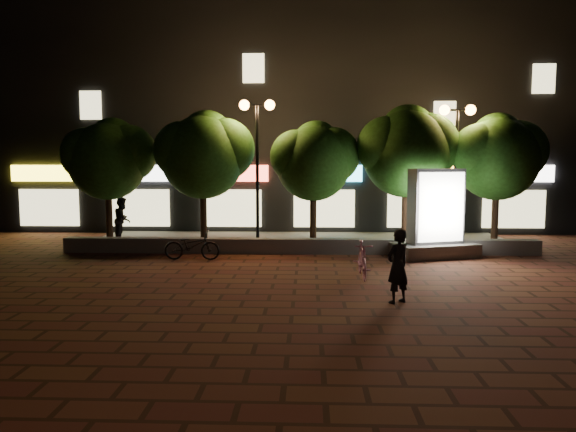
{
  "coord_description": "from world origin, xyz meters",
  "views": [
    {
      "loc": [
        0.33,
        -13.71,
        3.06
      ],
      "look_at": [
        -0.26,
        1.5,
        1.52
      ],
      "focal_mm": 33.07,
      "sensor_mm": 36.0,
      "label": 1
    }
  ],
  "objects_px": {
    "street_lamp_right": "(457,139)",
    "ad_kiosk": "(436,222)",
    "scooter_parked": "(192,245)",
    "scooter_pink": "(362,260)",
    "tree_far_left": "(109,156)",
    "pedestrian": "(123,219)",
    "street_lamp_left": "(257,135)",
    "rider": "(398,266)",
    "tree_mid": "(315,158)",
    "tree_left": "(204,152)",
    "tree_right": "(408,148)",
    "tree_far_right": "(498,154)"
  },
  "relations": [
    {
      "from": "scooter_parked",
      "to": "rider",
      "type": "bearing_deg",
      "value": -130.77
    },
    {
      "from": "tree_far_left",
      "to": "street_lamp_right",
      "type": "relative_size",
      "value": 0.93
    },
    {
      "from": "tree_left",
      "to": "tree_mid",
      "type": "xyz_separation_m",
      "value": [
        4.0,
        -0.0,
        -0.23
      ]
    },
    {
      "from": "ad_kiosk",
      "to": "street_lamp_right",
      "type": "bearing_deg",
      "value": 58.16
    },
    {
      "from": "tree_left",
      "to": "pedestrian",
      "type": "height_order",
      "value": "tree_left"
    },
    {
      "from": "street_lamp_left",
      "to": "scooter_pink",
      "type": "height_order",
      "value": "street_lamp_left"
    },
    {
      "from": "street_lamp_left",
      "to": "ad_kiosk",
      "type": "bearing_deg",
      "value": -15.96
    },
    {
      "from": "tree_far_right",
      "to": "pedestrian",
      "type": "bearing_deg",
      "value": 178.02
    },
    {
      "from": "tree_left",
      "to": "tree_far_right",
      "type": "distance_m",
      "value": 10.5
    },
    {
      "from": "tree_far_left",
      "to": "tree_left",
      "type": "height_order",
      "value": "tree_left"
    },
    {
      "from": "tree_far_left",
      "to": "rider",
      "type": "distance_m",
      "value": 12.29
    },
    {
      "from": "tree_left",
      "to": "street_lamp_left",
      "type": "xyz_separation_m",
      "value": [
        1.95,
        -0.26,
        0.58
      ]
    },
    {
      "from": "tree_left",
      "to": "ad_kiosk",
      "type": "distance_m",
      "value": 8.45
    },
    {
      "from": "ad_kiosk",
      "to": "scooter_pink",
      "type": "relative_size",
      "value": 1.8
    },
    {
      "from": "rider",
      "to": "tree_left",
      "type": "bearing_deg",
      "value": -89.66
    },
    {
      "from": "tree_left",
      "to": "scooter_parked",
      "type": "bearing_deg",
      "value": -87.67
    },
    {
      "from": "tree_right",
      "to": "street_lamp_right",
      "type": "height_order",
      "value": "tree_right"
    },
    {
      "from": "street_lamp_right",
      "to": "tree_far_right",
      "type": "bearing_deg",
      "value": 9.61
    },
    {
      "from": "tree_left",
      "to": "tree_far_right",
      "type": "bearing_deg",
      "value": -0.0
    },
    {
      "from": "tree_right",
      "to": "tree_far_right",
      "type": "height_order",
      "value": "tree_right"
    },
    {
      "from": "street_lamp_right",
      "to": "ad_kiosk",
      "type": "bearing_deg",
      "value": -121.84
    },
    {
      "from": "ad_kiosk",
      "to": "pedestrian",
      "type": "xyz_separation_m",
      "value": [
        -11.14,
        2.44,
        -0.23
      ]
    },
    {
      "from": "tree_mid",
      "to": "street_lamp_right",
      "type": "bearing_deg",
      "value": -3.04
    },
    {
      "from": "scooter_pink",
      "to": "tree_right",
      "type": "bearing_deg",
      "value": 67.4
    },
    {
      "from": "scooter_pink",
      "to": "rider",
      "type": "xyz_separation_m",
      "value": [
        0.51,
        -2.52,
        0.33
      ]
    },
    {
      "from": "tree_far_left",
      "to": "ad_kiosk",
      "type": "distance_m",
      "value": 11.76
    },
    {
      "from": "tree_right",
      "to": "scooter_pink",
      "type": "height_order",
      "value": "tree_right"
    },
    {
      "from": "scooter_pink",
      "to": "scooter_parked",
      "type": "height_order",
      "value": "scooter_pink"
    },
    {
      "from": "ad_kiosk",
      "to": "rider",
      "type": "height_order",
      "value": "ad_kiosk"
    },
    {
      "from": "ad_kiosk",
      "to": "tree_far_right",
      "type": "bearing_deg",
      "value": 36.96
    },
    {
      "from": "tree_far_left",
      "to": "pedestrian",
      "type": "distance_m",
      "value": 2.43
    },
    {
      "from": "tree_far_left",
      "to": "street_lamp_left",
      "type": "height_order",
      "value": "street_lamp_left"
    },
    {
      "from": "street_lamp_right",
      "to": "scooter_pink",
      "type": "relative_size",
      "value": 3.07
    },
    {
      "from": "tree_right",
      "to": "tree_left",
      "type": "bearing_deg",
      "value": -180.0
    },
    {
      "from": "pedestrian",
      "to": "ad_kiosk",
      "type": "bearing_deg",
      "value": -105.79
    },
    {
      "from": "tree_far_right",
      "to": "scooter_parked",
      "type": "distance_m",
      "value": 11.14
    },
    {
      "from": "street_lamp_right",
      "to": "ad_kiosk",
      "type": "distance_m",
      "value": 3.39
    },
    {
      "from": "tree_left",
      "to": "street_lamp_left",
      "type": "distance_m",
      "value": 2.05
    },
    {
      "from": "ad_kiosk",
      "to": "pedestrian",
      "type": "height_order",
      "value": "ad_kiosk"
    },
    {
      "from": "rider",
      "to": "scooter_parked",
      "type": "relative_size",
      "value": 0.93
    },
    {
      "from": "tree_left",
      "to": "pedestrian",
      "type": "bearing_deg",
      "value": 171.67
    },
    {
      "from": "ad_kiosk",
      "to": "tree_mid",
      "type": "bearing_deg",
      "value": 153.24
    },
    {
      "from": "rider",
      "to": "tree_right",
      "type": "bearing_deg",
      "value": -137.68
    },
    {
      "from": "tree_mid",
      "to": "street_lamp_left",
      "type": "distance_m",
      "value": 2.22
    },
    {
      "from": "tree_right",
      "to": "ad_kiosk",
      "type": "bearing_deg",
      "value": -73.32
    },
    {
      "from": "scooter_parked",
      "to": "street_lamp_right",
      "type": "bearing_deg",
      "value": -73.37
    },
    {
      "from": "tree_far_right",
      "to": "ad_kiosk",
      "type": "xyz_separation_m",
      "value": [
        -2.61,
        -1.96,
        -2.21
      ]
    },
    {
      "from": "scooter_parked",
      "to": "scooter_pink",
      "type": "bearing_deg",
      "value": -114.73
    },
    {
      "from": "street_lamp_right",
      "to": "ad_kiosk",
      "type": "height_order",
      "value": "street_lamp_right"
    },
    {
      "from": "tree_left",
      "to": "scooter_pink",
      "type": "distance_m",
      "value": 7.94
    }
  ]
}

